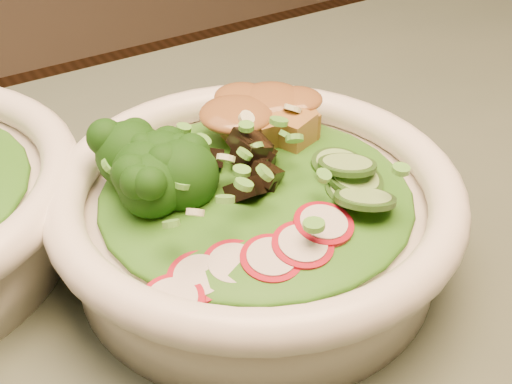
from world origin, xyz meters
TOP-DOWN VIEW (x-y plane):
  - salad_bowl at (0.00, 0.08)m, footprint 0.25×0.25m
  - lettuce_bed at (0.00, 0.08)m, footprint 0.19×0.19m
  - broccoli_florets at (-0.05, 0.10)m, footprint 0.09×0.09m
  - radish_slices at (-0.03, 0.02)m, footprint 0.11×0.07m
  - cucumber_slices at (0.05, 0.05)m, footprint 0.08×0.08m
  - mushroom_heap at (0.01, 0.09)m, footprint 0.08×0.08m
  - tofu_cubes at (0.03, 0.13)m, footprint 0.10×0.08m
  - peanut_sauce at (0.03, 0.13)m, footprint 0.06×0.05m
  - scallion_garnish at (0.00, 0.08)m, footprint 0.18×0.18m

SIDE VIEW (x-z plane):
  - salad_bowl at x=0.00m, z-range 0.75..0.82m
  - lettuce_bed at x=0.00m, z-range 0.80..0.82m
  - radish_slices at x=-0.03m, z-range 0.80..0.82m
  - cucumber_slices at x=0.05m, z-range 0.80..0.83m
  - tofu_cubes at x=0.03m, z-range 0.80..0.83m
  - mushroom_heap at x=0.01m, z-range 0.80..0.84m
  - broccoli_florets at x=-0.05m, z-range 0.80..0.84m
  - scallion_garnish at x=0.00m, z-range 0.82..0.84m
  - peanut_sauce at x=0.03m, z-range 0.82..0.84m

